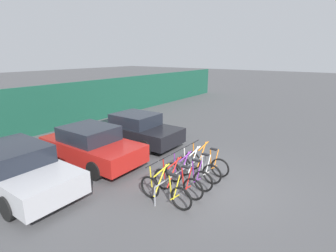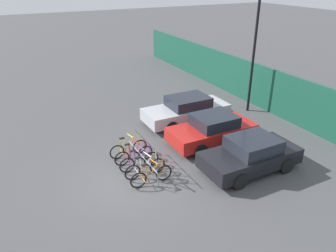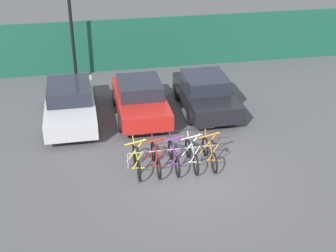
% 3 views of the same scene
% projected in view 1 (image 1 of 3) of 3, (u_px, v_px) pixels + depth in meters
% --- Properties ---
extents(ground_plane, '(120.00, 120.00, 0.00)m').
position_uv_depth(ground_plane, '(210.00, 185.00, 8.16)').
color(ground_plane, '#4C4C4F').
extents(hoarding_wall, '(36.00, 0.16, 2.44)m').
position_uv_depth(hoarding_wall, '(41.00, 110.00, 13.18)').
color(hoarding_wall, '#19513D').
rests_on(hoarding_wall, ground).
extents(bike_rack, '(2.88, 0.04, 0.57)m').
position_uv_depth(bike_rack, '(184.00, 171.00, 8.03)').
color(bike_rack, gray).
rests_on(bike_rack, ground).
extents(bicycle_yellow, '(0.68, 1.71, 1.05)m').
position_uv_depth(bicycle_yellow, '(165.00, 191.00, 7.06)').
color(bicycle_yellow, black).
rests_on(bicycle_yellow, ground).
extents(bicycle_red, '(0.68, 1.71, 1.05)m').
position_uv_depth(bicycle_red, '(177.00, 182.00, 7.53)').
color(bicycle_red, black).
rests_on(bicycle_red, ground).
extents(bicycle_purple, '(0.68, 1.71, 1.05)m').
position_uv_depth(bicycle_purple, '(188.00, 175.00, 7.98)').
color(bicycle_purple, black).
rests_on(bicycle_purple, ground).
extents(bicycle_white, '(0.68, 1.71, 1.05)m').
position_uv_depth(bicycle_white, '(197.00, 169.00, 8.44)').
color(bicycle_white, black).
rests_on(bicycle_white, ground).
extents(bicycle_orange, '(0.68, 1.71, 1.05)m').
position_uv_depth(bicycle_orange, '(206.00, 163.00, 8.89)').
color(bicycle_orange, black).
rests_on(bicycle_orange, ground).
extents(car_silver, '(1.91, 4.52, 1.40)m').
position_uv_depth(car_silver, '(16.00, 168.00, 7.72)').
color(car_silver, '#B7B7BC').
rests_on(car_silver, ground).
extents(car_red, '(1.91, 4.02, 1.40)m').
position_uv_depth(car_red, '(91.00, 145.00, 9.67)').
color(car_red, red).
rests_on(car_red, ground).
extents(car_black, '(1.91, 3.98, 1.40)m').
position_uv_depth(car_black, '(137.00, 129.00, 11.72)').
color(car_black, black).
rests_on(car_black, ground).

